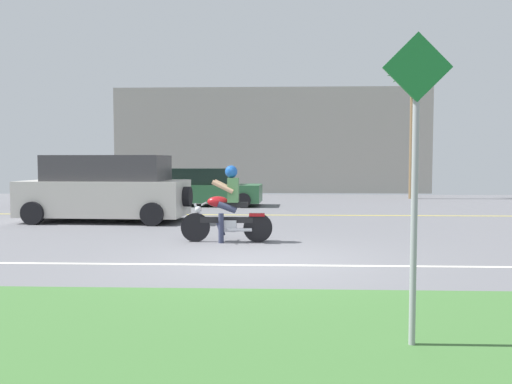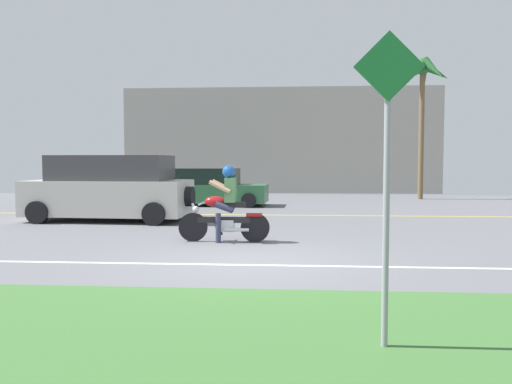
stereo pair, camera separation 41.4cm
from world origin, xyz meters
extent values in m
cube|color=slate|center=(0.00, 3.00, -0.02)|extent=(56.00, 30.00, 0.04)
cube|color=#3D6B33|center=(0.00, -4.10, 0.03)|extent=(56.00, 3.80, 0.06)
cube|color=silver|center=(0.00, -0.37, 0.00)|extent=(50.40, 0.12, 0.01)
cube|color=yellow|center=(0.00, 7.66, 0.00)|extent=(50.40, 0.12, 0.01)
cylinder|color=black|center=(-1.40, 2.10, 0.31)|extent=(0.63, 0.09, 0.63)
cylinder|color=black|center=(-0.04, 2.10, 0.31)|extent=(0.63, 0.09, 0.63)
cylinder|color=#B7BAC1|center=(-1.29, 2.10, 0.57)|extent=(0.28, 0.05, 0.55)
cube|color=black|center=(-0.72, 2.10, 0.48)|extent=(1.14, 0.11, 0.13)
cube|color=#B7BAC1|center=(-0.67, 2.10, 0.35)|extent=(0.33, 0.21, 0.25)
ellipsoid|color=maroon|center=(-0.91, 2.10, 0.88)|extent=(0.46, 0.25, 0.23)
cube|color=black|center=(-0.51, 2.10, 0.81)|extent=(0.50, 0.23, 0.10)
cube|color=maroon|center=(-0.06, 2.10, 0.59)|extent=(0.33, 0.17, 0.06)
cylinder|color=#B7BAC1|center=(-1.21, 2.10, 0.83)|extent=(0.04, 0.65, 0.04)
sphere|color=#B7BAC1|center=(-1.33, 2.10, 0.70)|extent=(0.15, 0.15, 0.15)
cylinder|color=#B7BAC1|center=(-0.43, 1.98, 0.28)|extent=(0.52, 0.07, 0.07)
cube|color=#4C7F4C|center=(-0.57, 2.10, 1.13)|extent=(0.23, 0.33, 0.52)
sphere|color=#194C9E|center=(-0.61, 2.10, 1.52)|extent=(0.27, 0.27, 0.27)
cylinder|color=#2D334C|center=(-0.70, 2.21, 0.76)|extent=(0.42, 0.14, 0.26)
cylinder|color=#2D334C|center=(-0.70, 2.00, 0.76)|extent=(0.42, 0.14, 0.26)
cylinder|color=#2D334C|center=(-0.82, 1.96, 0.32)|extent=(0.11, 0.11, 0.64)
cylinder|color=#2D334C|center=(-0.86, 2.23, 0.28)|extent=(0.21, 0.12, 0.35)
cylinder|color=tan|center=(-0.78, 2.31, 1.21)|extent=(0.47, 0.09, 0.29)
cylinder|color=tan|center=(-0.78, 1.89, 1.21)|extent=(0.47, 0.09, 0.29)
cube|color=beige|center=(-4.62, 5.81, 0.68)|extent=(4.73, 2.16, 1.01)
cube|color=#3B3A3D|center=(-4.53, 5.80, 1.55)|extent=(3.42, 1.83, 0.73)
cylinder|color=black|center=(-2.91, 6.72, 0.32)|extent=(0.65, 0.25, 0.64)
cylinder|color=black|center=(-6.25, 6.86, 0.32)|extent=(0.65, 0.25, 0.64)
cylinder|color=black|center=(-2.99, 4.76, 0.32)|extent=(0.65, 0.25, 0.64)
cylinder|color=black|center=(-6.34, 4.90, 0.32)|extent=(0.65, 0.25, 0.64)
cylinder|color=black|center=(-2.20, 5.70, 0.73)|extent=(0.22, 0.58, 0.58)
cube|color=#232328|center=(-7.46, 11.15, 0.49)|extent=(4.38, 1.78, 0.67)
cube|color=black|center=(-7.20, 11.15, 1.13)|extent=(2.55, 1.50, 0.62)
cylinder|color=black|center=(-5.87, 11.95, 0.28)|extent=(0.56, 0.19, 0.56)
cylinder|color=black|center=(-9.00, 12.03, 0.28)|extent=(0.56, 0.19, 0.56)
cylinder|color=black|center=(-5.92, 10.28, 0.28)|extent=(0.56, 0.19, 0.56)
cylinder|color=black|center=(-9.04, 10.36, 0.28)|extent=(0.56, 0.19, 0.56)
cube|color=#2D663D|center=(-2.36, 11.09, 0.49)|extent=(4.30, 1.88, 0.68)
cube|color=black|center=(-2.61, 11.10, 1.15)|extent=(2.51, 1.56, 0.63)
cylinder|color=black|center=(-3.91, 10.32, 0.28)|extent=(0.57, 0.21, 0.56)
cylinder|color=black|center=(-0.88, 10.18, 0.28)|extent=(0.57, 0.21, 0.56)
cylinder|color=black|center=(-3.84, 12.00, 0.28)|extent=(0.57, 0.21, 0.56)
cylinder|color=black|center=(-0.80, 11.86, 0.28)|extent=(0.57, 0.21, 0.56)
cylinder|color=brown|center=(6.62, 15.19, 2.98)|extent=(0.23, 0.23, 5.96)
sphere|color=#235B28|center=(6.62, 15.19, 5.96)|extent=(0.61, 0.61, 0.61)
cone|color=#235B28|center=(7.22, 15.28, 5.81)|extent=(1.48, 0.71, 1.04)
cone|color=#235B28|center=(6.82, 15.76, 5.81)|extent=(0.91, 1.44, 1.22)
cone|color=#235B28|center=(6.25, 15.67, 5.81)|extent=(1.24, 1.43, 1.06)
cone|color=#235B28|center=(6.01, 15.11, 5.81)|extent=(1.48, 0.66, 0.83)
cone|color=#235B28|center=(6.33, 14.65, 5.81)|extent=(1.09, 1.46, 1.15)
cone|color=#235B28|center=(6.98, 14.70, 5.81)|extent=(1.20, 1.37, 1.24)
cylinder|color=gray|center=(1.61, -4.21, 1.17)|extent=(0.06, 0.06, 2.35)
cube|color=#19722D|center=(1.61, -4.23, 2.59)|extent=(0.62, 0.03, 0.62)
cube|color=#A8A399|center=(0.08, 21.00, 2.87)|extent=(17.26, 4.00, 5.73)
camera|label=1|loc=(0.36, -8.93, 1.76)|focal=36.11mm
camera|label=2|loc=(0.77, -8.90, 1.76)|focal=36.11mm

